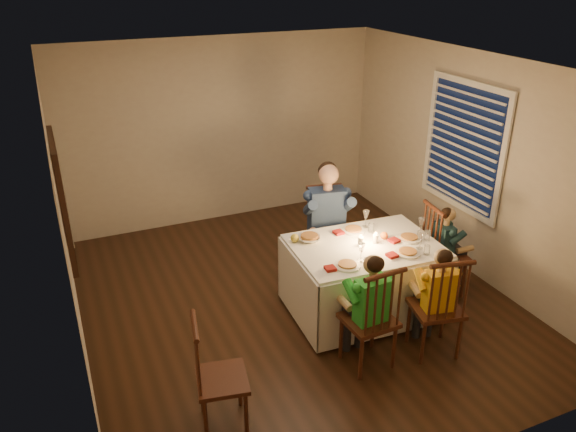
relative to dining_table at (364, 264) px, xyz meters
name	(u,v)px	position (x,y,z in m)	size (l,w,h in m)	color
ground	(295,300)	(-0.59, 0.46, -0.57)	(5.00, 5.00, 0.00)	black
wall_left	(65,233)	(-2.84, 0.46, 0.73)	(0.02, 5.00, 2.60)	beige
wall_right	(469,164)	(1.66, 0.46, 0.73)	(0.02, 5.00, 2.60)	beige
wall_back	(222,131)	(-0.59, 2.96, 0.73)	(4.50, 0.02, 2.60)	beige
ceiling	(296,65)	(-0.59, 0.46, 2.03)	(5.00, 5.00, 0.00)	white
dining_table	(364,264)	(0.00, 0.00, 0.00)	(1.60, 1.20, 0.77)	white
chair_adult	(325,273)	(0.00, 0.86, -0.57)	(0.45, 0.43, 1.10)	#37180F
chair_near_left	(366,362)	(-0.41, -0.78, -0.57)	(0.45, 0.43, 1.10)	#37180F
chair_near_right	(431,350)	(0.28, -0.88, -0.57)	(0.45, 0.43, 1.10)	#37180F
chair_end	(439,291)	(1.03, -0.03, -0.57)	(0.45, 0.43, 1.10)	#37180F
chair_extra	(225,422)	(-1.88, -0.97, -0.57)	(0.42, 0.40, 1.03)	#37180F
adult	(325,273)	(0.00, 0.86, -0.57)	(0.55, 0.51, 1.42)	navy
child_green	(366,362)	(-0.41, -0.78, -0.57)	(0.41, 0.38, 1.17)	green
child_yellow	(431,350)	(0.28, -0.88, -0.57)	(0.39, 0.36, 1.13)	gold
child_teal	(439,291)	(1.03, -0.03, -0.57)	(0.35, 0.32, 1.06)	#19353F
setting_adult	(353,230)	(0.05, 0.33, 0.24)	(0.26, 0.26, 0.02)	white
setting_green	(347,266)	(-0.39, -0.32, 0.24)	(0.26, 0.26, 0.02)	white
setting_yellow	(408,253)	(0.29, -0.33, 0.24)	(0.26, 0.26, 0.02)	white
setting_teal	(409,238)	(0.49, -0.07, 0.24)	(0.26, 0.26, 0.02)	white
candle_left	(360,242)	(-0.06, 0.00, 0.28)	(0.06, 0.06, 0.10)	white
candle_right	(376,239)	(0.12, -0.01, 0.28)	(0.06, 0.06, 0.10)	white
squash	(295,238)	(-0.65, 0.36, 0.28)	(0.09, 0.09, 0.09)	yellow
orange_fruit	(384,235)	(0.25, 0.04, 0.27)	(0.08, 0.08, 0.08)	orange
serving_bowl	(309,238)	(-0.49, 0.32, 0.26)	(0.23, 0.23, 0.06)	white
wall_mirror	(62,199)	(-2.81, 0.76, 0.93)	(0.06, 0.95, 1.15)	black
window_blinds	(463,146)	(1.62, 0.56, 0.93)	(0.07, 1.34, 1.54)	#0C1633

